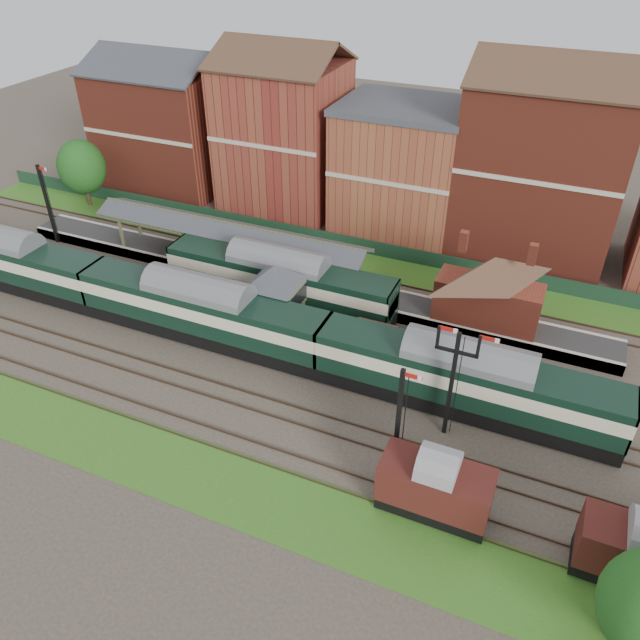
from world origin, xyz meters
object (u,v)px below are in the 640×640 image
at_px(signal_box, 276,297).
at_px(semaphore_bracket, 453,377).
at_px(dmu_train, 201,310).
at_px(platform_railcar, 279,279).
at_px(goods_van_a, 435,487).

relative_size(signal_box, semaphore_bracket, 0.73).
bearing_deg(dmu_train, signal_box, 34.19).
height_order(signal_box, platform_railcar, signal_box).
height_order(semaphore_bracket, dmu_train, semaphore_bracket).
bearing_deg(signal_box, platform_railcar, 113.25).
distance_m(platform_railcar, goods_van_a, 23.24).
xyz_separation_m(signal_box, platform_railcar, (-1.40, 3.25, -0.55)).
xyz_separation_m(platform_railcar, goods_van_a, (17.31, -15.50, -0.52)).
height_order(dmu_train, platform_railcar, dmu_train).
bearing_deg(platform_railcar, goods_van_a, -41.84).
xyz_separation_m(signal_box, goods_van_a, (15.91, -12.25, -1.07)).
xyz_separation_m(semaphore_bracket, platform_railcar, (-16.44, 9.00, -1.99)).
distance_m(semaphore_bracket, goods_van_a, 7.02).
bearing_deg(platform_railcar, signal_box, -66.75).
bearing_deg(dmu_train, platform_railcar, 62.47).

